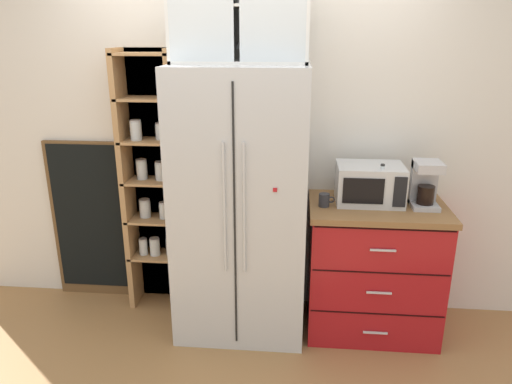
# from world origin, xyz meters

# --- Properties ---
(ground_plane) EXTENTS (10.56, 10.56, 0.00)m
(ground_plane) POSITION_xyz_m (0.00, 0.00, 0.00)
(ground_plane) COLOR #9E7042
(wall_back_cream) EXTENTS (4.87, 0.10, 2.55)m
(wall_back_cream) POSITION_xyz_m (0.00, 0.40, 1.27)
(wall_back_cream) COLOR silver
(wall_back_cream) RESTS_ON ground
(refrigerator) EXTENTS (0.87, 0.69, 1.85)m
(refrigerator) POSITION_xyz_m (0.00, 0.02, 0.92)
(refrigerator) COLOR silver
(refrigerator) RESTS_ON ground
(pantry_shelf_column) EXTENTS (0.46, 0.27, 1.94)m
(pantry_shelf_column) POSITION_xyz_m (-0.69, 0.29, 0.98)
(pantry_shelf_column) COLOR brown
(pantry_shelf_column) RESTS_ON ground
(counter_cabinet) EXTENTS (0.91, 0.62, 0.94)m
(counter_cabinet) POSITION_xyz_m (0.92, 0.06, 0.47)
(counter_cabinet) COLOR #A8161C
(counter_cabinet) RESTS_ON ground
(microwave) EXTENTS (0.44, 0.33, 0.26)m
(microwave) POSITION_xyz_m (0.86, 0.10, 1.07)
(microwave) COLOR silver
(microwave) RESTS_ON counter_cabinet
(coffee_maker) EXTENTS (0.17, 0.20, 0.31)m
(coffee_maker) POSITION_xyz_m (1.21, 0.06, 1.10)
(coffee_maker) COLOR #B7B7BC
(coffee_maker) RESTS_ON counter_cabinet
(mug_charcoal) EXTENTS (0.11, 0.07, 0.09)m
(mug_charcoal) POSITION_xyz_m (0.56, -0.01, 0.98)
(mug_charcoal) COLOR #2D2D33
(mug_charcoal) RESTS_ON counter_cabinet
(mug_cream) EXTENTS (0.12, 0.09, 0.09)m
(mug_cream) POSITION_xyz_m (0.92, 0.04, 0.98)
(mug_cream) COLOR silver
(mug_cream) RESTS_ON counter_cabinet
(bottle_clear) EXTENTS (0.07, 0.07, 0.29)m
(bottle_clear) POSITION_xyz_m (0.92, 0.01, 1.07)
(bottle_clear) COLOR silver
(bottle_clear) RESTS_ON counter_cabinet
(upper_cabinet) EXTENTS (0.84, 0.32, 0.67)m
(upper_cabinet) POSITION_xyz_m (0.00, 0.07, 2.18)
(upper_cabinet) COLOR silver
(upper_cabinet) RESTS_ON refrigerator
(chalkboard_menu) EXTENTS (0.60, 0.04, 1.27)m
(chalkboard_menu) POSITION_xyz_m (-1.23, 0.33, 0.64)
(chalkboard_menu) COLOR brown
(chalkboard_menu) RESTS_ON ground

